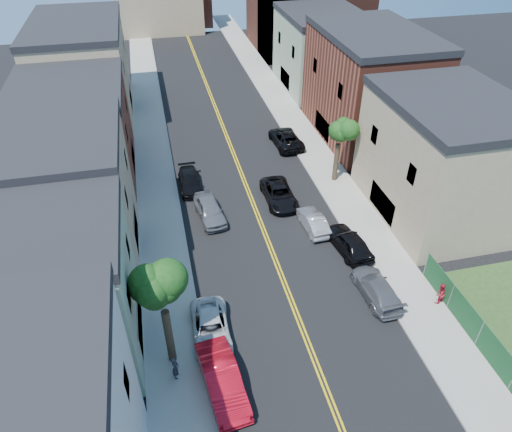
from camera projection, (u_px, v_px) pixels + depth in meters
sidewalk_left at (151, 147)px, 46.88m from camera, size 3.20×100.00×0.15m
sidewalk_right at (301, 131)px, 49.74m from camera, size 3.20×100.00×0.15m
curb_left at (168, 145)px, 47.20m from camera, size 0.30×100.00×0.15m
curb_right at (285, 133)px, 49.42m from camera, size 0.30×100.00×0.15m
bldg_left_palegrn at (45, 302)px, 24.56m from camera, size 9.00×8.00×8.50m
bldg_left_tan_near at (61, 202)px, 31.43m from camera, size 9.00×10.00×9.00m
bldg_left_brick at (75, 136)px, 40.31m from camera, size 9.00×12.00×8.00m
bldg_left_tan_far at (84, 72)px, 50.78m from camera, size 9.00×16.00×9.50m
bldg_right_tan at (442, 162)px, 35.71m from camera, size 9.00×12.00×9.00m
bldg_right_brick at (368, 89)px, 46.33m from camera, size 9.00×14.00×10.00m
bldg_right_palegrn at (321, 53)px, 57.69m from camera, size 9.00×12.00×8.50m
fence_right at (496, 355)px, 25.63m from camera, size 0.04×15.00×1.90m
tree_left_mid at (159, 277)px, 22.71m from camera, size 5.20×5.20×9.29m
tree_right_far at (341, 122)px, 38.54m from camera, size 4.40×4.40×8.03m
red_sedan at (222, 380)px, 24.67m from camera, size 2.41×5.34×1.70m
white_pickup at (211, 328)px, 27.65m from camera, size 2.43×4.91×1.34m
grey_car_left at (210, 210)px, 37.02m from camera, size 2.41×4.89×1.60m
black_car_left at (190, 181)px, 40.67m from camera, size 1.86×4.53×1.31m
grey_car_right at (376, 288)px, 30.26m from camera, size 2.13×4.86×1.39m
black_car_right at (349, 242)px, 33.83m from camera, size 2.53×4.94×1.61m
silver_car_right at (313, 221)px, 36.02m from camera, size 1.62×4.12×1.34m
dark_car_right_far at (286, 138)px, 46.93m from camera, size 2.77×5.52×1.50m
black_suv_lane at (279, 194)px, 38.97m from camera, size 2.36×5.11×1.42m
pedestrian_left at (175, 368)px, 25.18m from camera, size 0.47×0.62×1.53m
pedestrian_right at (440, 293)px, 29.56m from camera, size 0.91×0.80×1.57m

